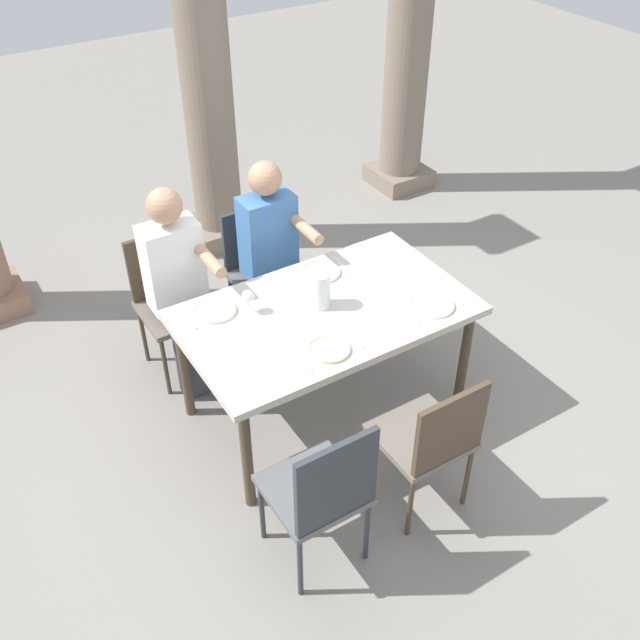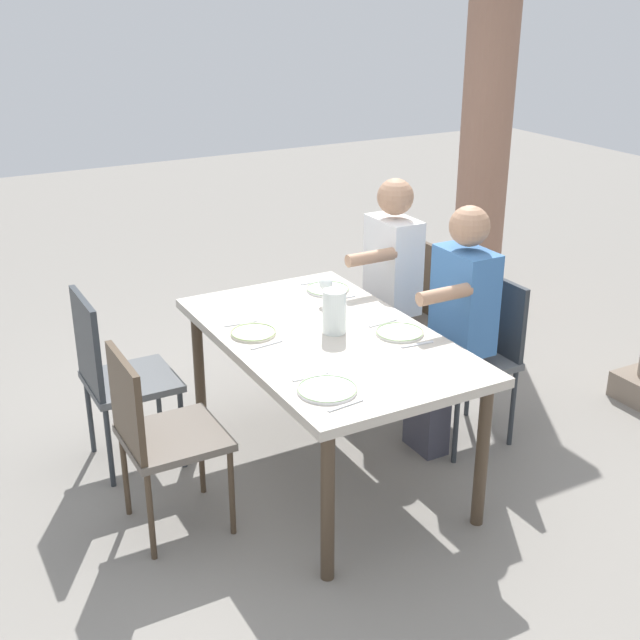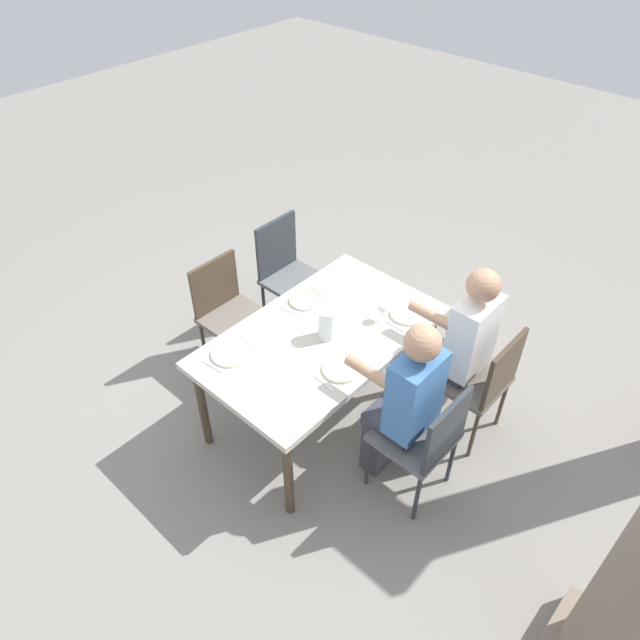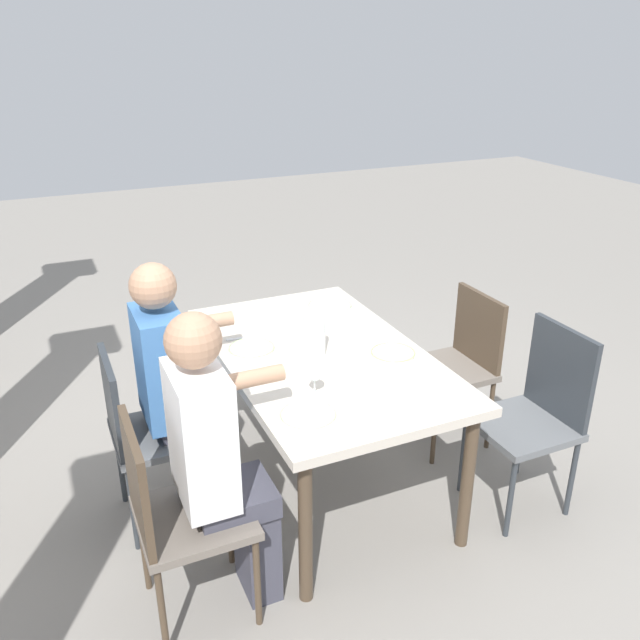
% 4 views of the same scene
% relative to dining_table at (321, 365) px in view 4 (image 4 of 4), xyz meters
% --- Properties ---
extents(ground_plane, '(16.00, 16.00, 0.00)m').
position_rel_dining_table_xyz_m(ground_plane, '(0.00, 0.00, -0.70)').
color(ground_plane, gray).
extents(dining_table, '(1.62, 0.97, 0.77)m').
position_rel_dining_table_xyz_m(dining_table, '(0.00, 0.00, 0.00)').
color(dining_table, beige).
rests_on(dining_table, ground).
extents(chair_west_north, '(0.44, 0.44, 0.92)m').
position_rel_dining_table_xyz_m(chair_west_north, '(-0.59, 0.90, -0.17)').
color(chair_west_north, '#6A6158').
rests_on(chair_west_north, ground).
extents(chair_west_south, '(0.44, 0.44, 0.96)m').
position_rel_dining_table_xyz_m(chair_west_south, '(-0.59, -0.91, -0.16)').
color(chair_west_south, '#5B5E61').
rests_on(chair_west_south, ground).
extents(chair_mid_north, '(0.44, 0.44, 0.91)m').
position_rel_dining_table_xyz_m(chair_mid_north, '(0.06, 0.90, -0.17)').
color(chair_mid_north, '#5B5E61').
rests_on(chair_mid_north, ground).
extents(chair_mid_south, '(0.44, 0.44, 0.90)m').
position_rel_dining_table_xyz_m(chair_mid_south, '(0.06, -0.90, -0.18)').
color(chair_mid_south, '#6A6158').
rests_on(chair_mid_south, ground).
extents(diner_woman_green, '(0.35, 0.49, 1.34)m').
position_rel_dining_table_xyz_m(diner_woman_green, '(-0.58, 0.71, 0.02)').
color(diner_woman_green, '#3F3F4C').
rests_on(diner_woman_green, ground).
extents(diner_man_white, '(0.35, 0.49, 1.33)m').
position_rel_dining_table_xyz_m(diner_man_white, '(0.06, 0.72, 0.01)').
color(diner_man_white, '#3F3F4C').
rests_on(diner_man_white, ground).
extents(plate_0, '(0.24, 0.24, 0.02)m').
position_rel_dining_table_xyz_m(plate_0, '(-0.54, 0.30, 0.08)').
color(plate_0, white).
rests_on(plate_0, dining_table).
extents(wine_glass_0, '(0.07, 0.07, 0.14)m').
position_rel_dining_table_xyz_m(wine_glass_0, '(-0.38, 0.20, 0.17)').
color(wine_glass_0, white).
rests_on(wine_glass_0, dining_table).
extents(fork_0, '(0.02, 0.17, 0.01)m').
position_rel_dining_table_xyz_m(fork_0, '(-0.69, 0.30, 0.08)').
color(fork_0, silver).
rests_on(fork_0, dining_table).
extents(spoon_0, '(0.02, 0.17, 0.01)m').
position_rel_dining_table_xyz_m(spoon_0, '(-0.39, 0.30, 0.08)').
color(spoon_0, silver).
rests_on(spoon_0, dining_table).
extents(plate_1, '(0.22, 0.22, 0.02)m').
position_rel_dining_table_xyz_m(plate_1, '(-0.17, -0.31, 0.08)').
color(plate_1, silver).
rests_on(plate_1, dining_table).
extents(fork_1, '(0.03, 0.17, 0.01)m').
position_rel_dining_table_xyz_m(fork_1, '(-0.32, -0.31, 0.08)').
color(fork_1, silver).
rests_on(fork_1, dining_table).
extents(spoon_1, '(0.04, 0.17, 0.01)m').
position_rel_dining_table_xyz_m(spoon_1, '(-0.02, -0.31, 0.08)').
color(spoon_1, silver).
rests_on(spoon_1, dining_table).
extents(plate_2, '(0.23, 0.23, 0.02)m').
position_rel_dining_table_xyz_m(plate_2, '(0.17, 0.31, 0.08)').
color(plate_2, white).
rests_on(plate_2, dining_table).
extents(fork_2, '(0.03, 0.17, 0.01)m').
position_rel_dining_table_xyz_m(fork_2, '(0.02, 0.31, 0.08)').
color(fork_2, silver).
rests_on(fork_2, dining_table).
extents(spoon_2, '(0.03, 0.17, 0.01)m').
position_rel_dining_table_xyz_m(spoon_2, '(0.32, 0.31, 0.08)').
color(spoon_2, silver).
rests_on(spoon_2, dining_table).
extents(plate_3, '(0.25, 0.25, 0.02)m').
position_rel_dining_table_xyz_m(plate_3, '(0.52, -0.29, 0.08)').
color(plate_3, white).
rests_on(plate_3, dining_table).
extents(fork_3, '(0.02, 0.17, 0.01)m').
position_rel_dining_table_xyz_m(fork_3, '(0.37, -0.29, 0.08)').
color(fork_3, silver).
rests_on(fork_3, dining_table).
extents(spoon_3, '(0.03, 0.17, 0.01)m').
position_rel_dining_table_xyz_m(spoon_3, '(0.67, -0.29, 0.08)').
color(spoon_3, silver).
rests_on(spoon_3, dining_table).
extents(water_pitcher, '(0.12, 0.12, 0.22)m').
position_rel_dining_table_xyz_m(water_pitcher, '(-0.01, 0.05, 0.17)').
color(water_pitcher, white).
rests_on(water_pitcher, dining_table).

